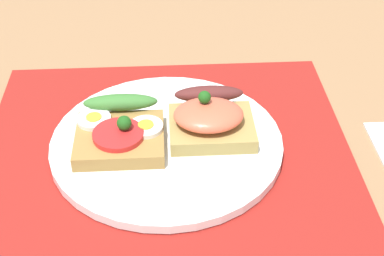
{
  "coord_description": "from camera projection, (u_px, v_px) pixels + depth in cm",
  "views": [
    {
      "loc": [
        0.17,
        -48.67,
        40.63
      ],
      "look_at": [
        3.0,
        0.0,
        2.84
      ],
      "focal_mm": 52.79,
      "sensor_mm": 36.0,
      "label": 1
    }
  ],
  "objects": [
    {
      "name": "sandwich_salmon",
      "position": [
        208.0,
        118.0,
        0.63
      ],
      "size": [
        9.36,
        9.11,
        5.28
      ],
      "color": "#A48E4C",
      "rests_on": "plate"
    },
    {
      "name": "placemat",
      "position": [
        165.0,
        148.0,
        0.63
      ],
      "size": [
        40.97,
        35.27,
        0.3
      ],
      "primitive_type": "cube",
      "color": "maroon",
      "rests_on": "ground_plane"
    },
    {
      "name": "plate",
      "position": [
        165.0,
        143.0,
        0.63
      ],
      "size": [
        25.75,
        25.75,
        1.04
      ],
      "primitive_type": "cylinder",
      "color": "white",
      "rests_on": "placemat"
    },
    {
      "name": "sandwich_egg_tomato",
      "position": [
        118.0,
        131.0,
        0.62
      ],
      "size": [
        9.57,
        9.86,
        3.82
      ],
      "color": "#A1793D",
      "rests_on": "plate"
    },
    {
      "name": "ground_plane",
      "position": [
        166.0,
        160.0,
        0.64
      ],
      "size": [
        120.0,
        90.0,
        3.2
      ],
      "primitive_type": "cube",
      "color": "#9C724B"
    }
  ]
}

